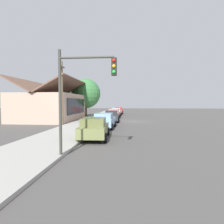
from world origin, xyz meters
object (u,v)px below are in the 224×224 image
Objects in this scene: shade_tree at (86,94)px; traffic_light_main at (82,86)px; car_skyblue at (105,120)px; car_olive at (94,128)px; car_coral at (114,113)px; car_charcoal at (112,116)px; car_silver at (116,112)px; fire_hydrant_red at (96,121)px; utility_pole_wooden at (62,92)px; car_cherry at (119,110)px.

shade_tree is 1.36× the size of traffic_light_main.
car_olive is at bearing -178.79° from car_skyblue.
car_coral is 23.62m from traffic_light_main.
car_charcoal is 6.25m from car_coral.
shade_tree is (8.79, 5.69, 3.51)m from car_charcoal.
fire_hydrant_red is (-15.94, 1.31, -0.32)m from car_silver.
car_silver is at bearing -1.06° from car_charcoal.
shade_tree is at bearing 122.57° from car_silver.
traffic_light_main is at bearing -167.37° from shade_tree.
car_olive is 1.01× the size of car_coral.
utility_pole_wooden is at bearing 163.06° from car_silver.
car_silver is 7.32m from shade_tree.
car_charcoal and car_coral have the same top height.
car_coral is 10.12m from fire_hydrant_red.
fire_hydrant_red is (2.70, 1.36, -0.32)m from car_skyblue.
car_skyblue is 11.07m from traffic_light_main.
car_coral is 6.98m from shade_tree.
car_coral is at bearing 0.88° from traffic_light_main.
traffic_light_main is at bearing -178.92° from car_coral.
utility_pole_wooden reaches higher than fire_hydrant_red.
car_olive is at bearing 3.59° from traffic_light_main.
car_olive is 12.34m from car_charcoal.
shade_tree reaches higher than car_coral.
traffic_light_main reaches higher than car_skyblue.
car_cherry reaches higher than fire_hydrant_red.
car_skyblue is at bearing -178.81° from car_silver.
car_olive is 0.66× the size of shade_tree.
shade_tree reaches higher than car_charcoal.
car_coral is 5.91m from car_silver.
traffic_light_main is at bearing -177.13° from car_skyblue.
car_skyblue is 6.49m from car_charcoal.
fire_hydrant_red is (-12.57, -4.17, -3.83)m from shade_tree.
car_skyblue and car_silver have the same top height.
car_olive is 24.49m from car_silver.
car_coral is at bearing -7.39° from fire_hydrant_red.
car_cherry is at bearing 0.34° from traffic_light_main.
fire_hydrant_red is (0.42, -4.00, -3.43)m from utility_pole_wooden.
car_olive is at bearing -171.01° from fire_hydrant_red.
car_charcoal is 12.15m from car_silver.
shade_tree reaches higher than car_olive.
utility_pole_wooden is (8.13, 5.35, 3.11)m from car_olive.
car_skyblue is 3.04m from fire_hydrant_red.
utility_pole_wooden is at bearing 95.99° from fire_hydrant_red.
car_charcoal is 11.04m from shade_tree.
car_coral is 12.12m from utility_pole_wooden.
car_skyblue and car_coral have the same top height.
shade_tree reaches higher than car_skyblue.
fire_hydrant_red is at bearing 27.97° from car_skyblue.
car_silver is (12.15, 0.21, -0.00)m from car_charcoal.
car_cherry is at bearing -13.52° from utility_pole_wooden.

